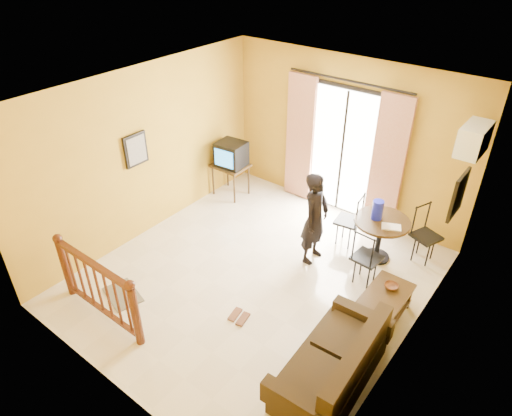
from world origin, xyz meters
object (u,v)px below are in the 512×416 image
Objects in this scene: dining_table at (381,228)px; coffee_table at (384,303)px; television at (231,154)px; sofa at (335,366)px; standing_person at (315,219)px.

dining_table is 0.93× the size of coffee_table.
television is at bearing 178.36° from dining_table.
coffee_table is (0.63, -1.18, -0.29)m from dining_table.
standing_person reaches higher than sofa.
sofa is (0.63, -2.48, -0.27)m from dining_table.
coffee_table is 0.54× the size of sofa.
coffee_table is 1.31m from sofa.
standing_person is (-1.43, 0.53, 0.48)m from coffee_table.
coffee_table is at bearing -23.87° from television.
dining_table is (3.09, -0.09, -0.31)m from television.
coffee_table is (3.72, -1.26, -0.60)m from television.
television is 0.64× the size of dining_table.
standing_person is at bearing 125.26° from sofa.
dining_table is at bearing -6.73° from television.
television is 4.56m from sofa.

